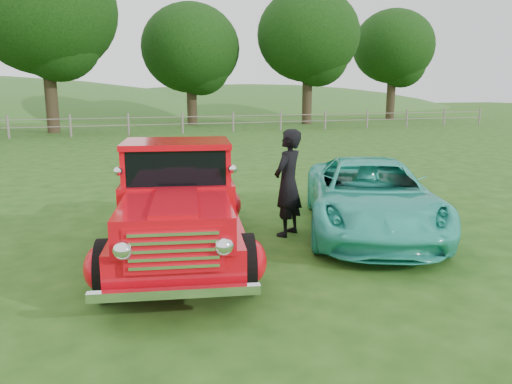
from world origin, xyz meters
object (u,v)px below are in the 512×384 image
object	(u,v)px
tree_mid_east	(308,35)
man	(288,183)
tree_near_west	(44,10)
tree_near_east	(191,48)
teal_sedan	(370,196)
red_pickup	(179,205)
tree_far_east	(393,47)

from	to	relation	value
tree_mid_east	man	distance (m)	28.73
tree_near_west	tree_mid_east	xyz separation A→B (m)	(17.00, 2.00, -0.62)
tree_near_west	tree_near_east	bearing A→B (deg)	23.96
teal_sedan	man	xyz separation A→B (m)	(-1.48, 0.26, 0.29)
red_pickup	tree_far_east	bearing A→B (deg)	62.92
tree_near_west	man	bearing A→B (deg)	-77.99
tree_mid_east	tree_far_east	distance (m)	9.49
tree_near_west	man	xyz separation A→B (m)	(5.02, -23.57, -5.87)
man	tree_near_west	bearing A→B (deg)	-118.42
tree_near_west	tree_near_east	xyz separation A→B (m)	(9.00, 4.00, -1.55)
tree_near_west	teal_sedan	distance (m)	25.46
tree_near_east	red_pickup	bearing A→B (deg)	-102.00
tree_mid_east	red_pickup	world-z (taller)	tree_mid_east
tree_mid_east	red_pickup	bearing A→B (deg)	-118.17
tree_far_east	tree_near_east	bearing A→B (deg)	-176.63
tree_near_east	tree_mid_east	distance (m)	8.30
tree_far_east	teal_sedan	distance (m)	35.20
tree_far_east	teal_sedan	bearing A→B (deg)	-124.08
tree_near_east	red_pickup	xyz separation A→B (m)	(-5.97, -28.10, -4.45)
tree_far_east	teal_sedan	size ratio (longest dim) A/B	1.92
tree_mid_east	teal_sedan	world-z (taller)	tree_mid_east
tree_far_east	man	distance (m)	35.79
tree_far_east	man	xyz separation A→B (m)	(-20.98, -28.57, -4.93)
tree_far_east	teal_sedan	world-z (taller)	tree_far_east
teal_sedan	tree_near_west	bearing A→B (deg)	128.57
tree_mid_east	red_pickup	xyz separation A→B (m)	(-13.97, -26.10, -5.38)
tree_near_west	tree_far_east	xyz separation A→B (m)	(26.00, 5.00, -0.94)
teal_sedan	tree_far_east	bearing A→B (deg)	79.25
red_pickup	tree_near_west	bearing A→B (deg)	108.37
tree_near_west	tree_near_east	distance (m)	9.97
tree_near_east	tree_mid_east	xyz separation A→B (m)	(8.00, -2.00, 0.93)
tree_near_east	man	bearing A→B (deg)	-98.22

